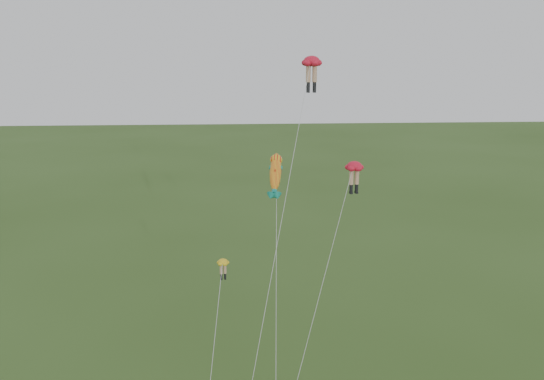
{
  "coord_description": "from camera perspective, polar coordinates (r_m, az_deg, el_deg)",
  "views": [
    {
      "loc": [
        -1.02,
        -32.88,
        22.5
      ],
      "look_at": [
        1.52,
        6.0,
        13.32
      ],
      "focal_mm": 40.0,
      "sensor_mm": 36.0,
      "label": 1
    }
  ],
  "objects": [
    {
      "name": "legs_kite_red_mid",
      "position": [
        39.72,
        7.63,
        1.51
      ],
      "size": [
        5.88,
        7.09,
        15.31
      ],
      "rotation": [
        0.0,
        0.0,
        0.21
      ],
      "color": "red",
      "rests_on": "ground"
    },
    {
      "name": "legs_kite_yellow",
      "position": [
        40.26,
        -4.75,
        -7.93
      ],
      "size": [
        1.84,
        10.05,
        8.86
      ],
      "rotation": [
        0.0,
        0.0,
        0.25
      ],
      "color": "yellow",
      "rests_on": "ground"
    },
    {
      "name": "legs_kite_red_high",
      "position": [
        42.06,
        3.65,
        11.27
      ],
      "size": [
        6.08,
        11.45,
        21.98
      ],
      "rotation": [
        0.0,
        0.0,
        0.1
      ],
      "color": "red",
      "rests_on": "ground"
    },
    {
      "name": "fish_kite",
      "position": [
        42.26,
        0.33,
        1.59
      ],
      "size": [
        1.49,
        12.11,
        15.48
      ],
      "rotation": [
        0.77,
        0.0,
        -0.14
      ],
      "color": "yellow",
      "rests_on": "ground"
    }
  ]
}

